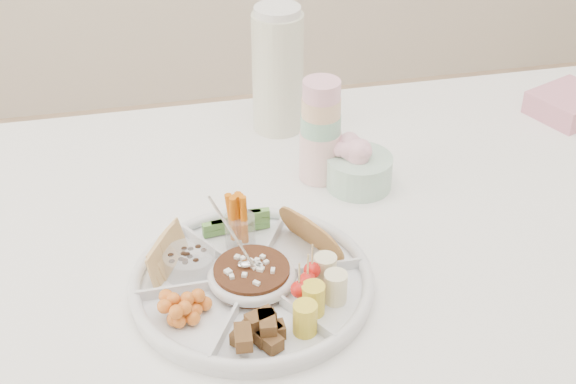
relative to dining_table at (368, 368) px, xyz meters
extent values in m
cube|color=white|center=(0.00, 0.00, 0.00)|extent=(1.52, 1.02, 0.76)
cylinder|color=white|center=(-0.26, -0.14, 0.40)|extent=(0.39, 0.39, 0.04)
cylinder|color=#34130B|center=(-0.26, -0.14, 0.41)|extent=(0.12, 0.12, 0.04)
cylinder|color=silver|center=(-0.07, 0.16, 0.49)|extent=(0.09, 0.09, 0.22)
cylinder|color=beige|center=(-0.11, 0.37, 0.52)|extent=(0.12, 0.12, 0.27)
cylinder|color=silver|center=(-0.01, 0.11, 0.43)|extent=(0.14, 0.14, 0.09)
cube|color=pink|center=(0.52, 0.29, 0.40)|extent=(0.19, 0.18, 0.05)
camera|label=1|loc=(-0.41, -1.10, 1.22)|focal=50.00mm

